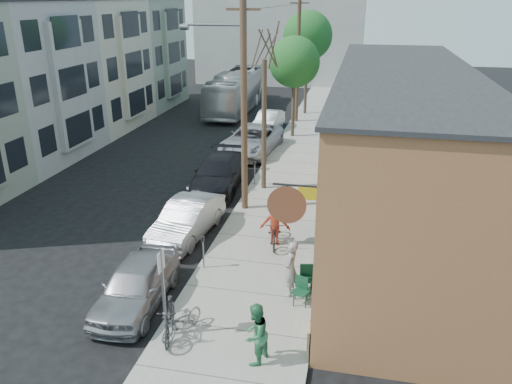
% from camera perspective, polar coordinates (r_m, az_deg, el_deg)
% --- Properties ---
extents(ground, '(120.00, 120.00, 0.00)m').
position_cam_1_polar(ground, '(19.68, -11.57, -7.03)').
color(ground, black).
extents(sidewalk, '(4.50, 58.00, 0.15)m').
position_cam_1_polar(sidewalk, '(28.43, 5.11, 2.61)').
color(sidewalk, '#98978C').
rests_on(sidewalk, ground).
extents(cafe_building, '(6.60, 20.20, 6.61)m').
position_cam_1_polar(cafe_building, '(21.62, 15.93, 4.69)').
color(cafe_building, '#9A5F39').
rests_on(cafe_building, ground).
extents(apartment_row, '(6.30, 32.00, 9.00)m').
position_cam_1_polar(apartment_row, '(35.70, -21.18, 12.49)').
color(apartment_row, gray).
rests_on(apartment_row, ground).
extents(end_cap_building, '(18.00, 8.00, 12.00)m').
position_cam_1_polar(end_cap_building, '(58.56, 2.97, 18.36)').
color(end_cap_building, '#A4A5A0').
rests_on(end_cap_building, ground).
extents(sign_post, '(0.07, 0.45, 2.80)m').
position_cam_1_polar(sign_post, '(14.27, -10.60, -10.29)').
color(sign_post, slate).
rests_on(sign_post, sidewalk).
extents(parking_meter_near, '(0.14, 0.14, 1.24)m').
position_cam_1_polar(parking_meter_near, '(17.85, -6.07, -6.25)').
color(parking_meter_near, slate).
rests_on(parking_meter_near, sidewalk).
extents(parking_meter_far, '(0.14, 0.14, 1.24)m').
position_cam_1_polar(parking_meter_far, '(25.55, -0.16, 2.64)').
color(parking_meter_far, slate).
rests_on(parking_meter_far, sidewalk).
extents(utility_pole_near, '(3.57, 0.28, 10.00)m').
position_cam_1_polar(utility_pole_near, '(21.50, -1.55, 11.21)').
color(utility_pole_near, '#503A28').
rests_on(utility_pole_near, sidewalk).
extents(utility_pole_far, '(1.80, 0.28, 10.00)m').
position_cam_1_polar(utility_pole_far, '(38.52, 4.83, 15.65)').
color(utility_pole_far, '#503A28').
rests_on(utility_pole_far, sidewalk).
extents(tree_bare, '(0.24, 0.24, 6.36)m').
position_cam_1_polar(tree_bare, '(24.43, 0.93, 7.49)').
color(tree_bare, '#44392C').
rests_on(tree_bare, sidewalk).
extents(tree_leafy_mid, '(3.38, 3.38, 6.71)m').
position_cam_1_polar(tree_leafy_mid, '(34.09, 4.40, 14.57)').
color(tree_leafy_mid, '#44392C').
rests_on(tree_leafy_mid, sidewalk).
extents(tree_leafy_far, '(3.88, 3.88, 8.10)m').
position_cam_1_polar(tree_leafy_far, '(41.18, 5.92, 17.32)').
color(tree_leafy_far, '#44392C').
rests_on(tree_leafy_far, sidewalk).
extents(patio_chair_a, '(0.58, 0.58, 0.88)m').
position_cam_1_polar(patio_chair_a, '(16.72, 5.72, -9.85)').
color(patio_chair_a, '#113E25').
rests_on(patio_chair_a, sidewalk).
extents(patio_chair_b, '(0.66, 0.66, 0.88)m').
position_cam_1_polar(patio_chair_b, '(16.06, 5.12, -11.27)').
color(patio_chair_b, '#113E25').
rests_on(patio_chair_b, sidewalk).
extents(patron_grey, '(0.48, 0.71, 1.88)m').
position_cam_1_polar(patron_grey, '(16.25, 3.97, -8.73)').
color(patron_grey, '#939197').
rests_on(patron_grey, sidewalk).
extents(patron_green, '(0.91, 1.03, 1.76)m').
position_cam_1_polar(patron_green, '(13.55, -0.07, -15.94)').
color(patron_green, '#317C4C').
rests_on(patron_green, sidewalk).
extents(cyclist, '(1.22, 0.75, 1.83)m').
position_cam_1_polar(cyclist, '(19.38, 2.19, -3.50)').
color(cyclist, '#A12C17').
rests_on(cyclist, sidewalk).
extents(cyclist_bike, '(1.00, 2.12, 1.07)m').
position_cam_1_polar(cyclist_bike, '(19.55, 2.18, -4.50)').
color(cyclist_bike, black).
rests_on(cyclist_bike, sidewalk).
extents(parked_bike_a, '(0.94, 1.92, 1.11)m').
position_cam_1_polar(parked_bike_a, '(14.81, -9.87, -14.17)').
color(parked_bike_a, black).
rests_on(parked_bike_a, sidewalk).
extents(parked_bike_b, '(1.14, 1.74, 0.87)m').
position_cam_1_polar(parked_bike_b, '(14.92, -8.48, -14.33)').
color(parked_bike_b, slate).
rests_on(parked_bike_b, sidewalk).
extents(car_0, '(1.93, 4.46, 1.50)m').
position_cam_1_polar(car_0, '(16.50, -13.55, -10.22)').
color(car_0, '#94949B').
rests_on(car_0, ground).
extents(car_1, '(2.07, 4.74, 1.52)m').
position_cam_1_polar(car_1, '(20.56, -7.89, -3.11)').
color(car_1, '#B8BBC0').
rests_on(car_1, ground).
extents(car_2, '(2.53, 5.65, 1.61)m').
position_cam_1_polar(car_2, '(25.53, -4.30, 2.14)').
color(car_2, black).
rests_on(car_2, ground).
extents(car_3, '(3.40, 6.37, 1.70)m').
position_cam_1_polar(car_3, '(31.30, -0.51, 5.97)').
color(car_3, '#B6B6BE').
rests_on(car_3, ground).
extents(car_4, '(1.80, 4.41, 1.42)m').
position_cam_1_polar(car_4, '(36.76, 1.44, 8.10)').
color(car_4, silver).
rests_on(car_4, ground).
extents(bus, '(2.92, 11.87, 3.30)m').
position_cam_1_polar(bus, '(43.29, -2.28, 11.42)').
color(bus, silver).
rests_on(bus, ground).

